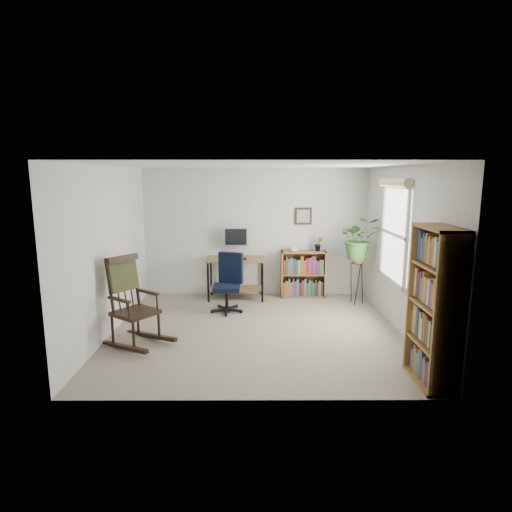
{
  "coord_description": "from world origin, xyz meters",
  "views": [
    {
      "loc": [
        -0.02,
        -6.02,
        2.26
      ],
      "look_at": [
        0.0,
        0.4,
        1.05
      ],
      "focal_mm": 30.0,
      "sensor_mm": 36.0,
      "label": 1
    }
  ],
  "objects_px": {
    "desk": "(236,278)",
    "rocking_chair": "(135,301)",
    "office_chair": "(227,283)",
    "tall_bookshelf": "(435,307)",
    "low_bookshelf": "(303,274)"
  },
  "relations": [
    {
      "from": "office_chair",
      "to": "rocking_chair",
      "type": "height_order",
      "value": "rocking_chair"
    },
    {
      "from": "desk",
      "to": "office_chair",
      "type": "height_order",
      "value": "office_chair"
    },
    {
      "from": "rocking_chair",
      "to": "tall_bookshelf",
      "type": "bearing_deg",
      "value": -70.72
    },
    {
      "from": "office_chair",
      "to": "low_bookshelf",
      "type": "height_order",
      "value": "office_chair"
    },
    {
      "from": "low_bookshelf",
      "to": "tall_bookshelf",
      "type": "height_order",
      "value": "tall_bookshelf"
    },
    {
      "from": "rocking_chair",
      "to": "low_bookshelf",
      "type": "relative_size",
      "value": 1.4
    },
    {
      "from": "desk",
      "to": "office_chair",
      "type": "distance_m",
      "value": 0.83
    },
    {
      "from": "low_bookshelf",
      "to": "desk",
      "type": "bearing_deg",
      "value": -174.56
    },
    {
      "from": "desk",
      "to": "rocking_chair",
      "type": "bearing_deg",
      "value": -119.67
    },
    {
      "from": "tall_bookshelf",
      "to": "rocking_chair",
      "type": "bearing_deg",
      "value": 162.84
    },
    {
      "from": "tall_bookshelf",
      "to": "low_bookshelf",
      "type": "bearing_deg",
      "value": 106.74
    },
    {
      "from": "desk",
      "to": "low_bookshelf",
      "type": "xyz_separation_m",
      "value": [
        1.26,
        0.12,
        0.06
      ]
    },
    {
      "from": "rocking_chair",
      "to": "tall_bookshelf",
      "type": "xyz_separation_m",
      "value": [
        3.55,
        -1.1,
        0.26
      ]
    },
    {
      "from": "office_chair",
      "to": "rocking_chair",
      "type": "xyz_separation_m",
      "value": [
        -1.14,
        -1.39,
        0.11
      ]
    },
    {
      "from": "rocking_chair",
      "to": "low_bookshelf",
      "type": "xyz_separation_m",
      "value": [
        2.52,
        2.32,
        -0.18
      ]
    }
  ]
}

